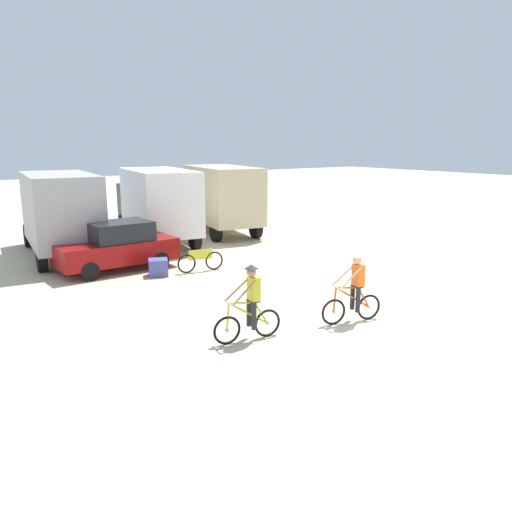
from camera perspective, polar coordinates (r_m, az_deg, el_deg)
The scene contains 9 objects.
ground_plane at distance 13.06m, azimuth 13.24°, elevation -8.00°, with size 120.00×120.00×0.00m, color beige.
box_truck_grey_hauler at distance 21.73m, azimuth -21.24°, elevation 4.80°, with size 3.05×6.96×3.35m.
box_truck_avon_van at distance 23.55m, azimuth -11.13°, elevation 5.98°, with size 3.39×7.03×3.35m.
box_truck_tan_camper at distance 25.90m, azimuth -4.20°, elevation 6.78°, with size 3.48×7.05×3.35m.
sedan_parked at distance 18.86m, azimuth -15.27°, elevation 1.07°, with size 4.27×1.93×1.76m.
cyclist_orange_shirt at distance 11.78m, azimuth -0.70°, elevation -5.59°, with size 1.72×0.53×1.82m.
cyclist_cowboy_hat at distance 13.19m, azimuth 10.97°, elevation -3.81°, with size 1.70×0.59×1.82m.
bicycle_spare at distance 18.20m, azimuth -6.26°, elevation -0.52°, with size 1.72×0.50×0.97m.
supply_crate at distance 17.88m, azimuth -10.93°, elevation -1.27°, with size 0.59×0.64×0.59m, color #4C5199.
Camera 1 is at (-9.23, -8.04, 4.55)m, focal length 35.61 mm.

